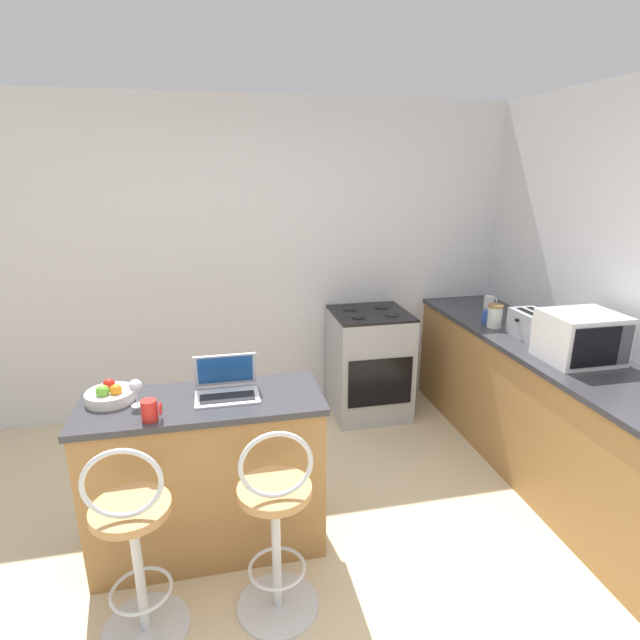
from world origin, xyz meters
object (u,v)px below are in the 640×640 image
at_px(bar_stool_far, 276,527).
at_px(storage_jar, 495,316).
at_px(laptop, 227,385).
at_px(mug_white, 489,302).
at_px(mug_red, 150,410).
at_px(stove_range, 369,363).
at_px(fruit_bowl, 110,395).
at_px(bar_stool_near, 135,548).
at_px(microwave, 581,337).
at_px(wine_glass_short, 136,387).
at_px(mug_blue, 487,316).
at_px(toaster, 530,324).

bearing_deg(bar_stool_far, storage_jar, 35.46).
relative_size(laptop, mug_white, 3.13).
bearing_deg(mug_red, stove_range, 44.05).
bearing_deg(laptop, storage_jar, 20.33).
distance_m(storage_jar, fruit_bowl, 2.69).
bearing_deg(mug_white, mug_red, -151.05).
height_order(bar_stool_near, laptop, laptop).
relative_size(microwave, fruit_bowl, 1.79).
distance_m(laptop, wine_glass_short, 0.45).
relative_size(laptop, storage_jar, 1.89).
xyz_separation_m(laptop, wine_glass_short, (-0.45, -0.04, 0.05)).
relative_size(bar_stool_far, fruit_bowl, 4.14).
bearing_deg(storage_jar, mug_white, 63.61).
bearing_deg(fruit_bowl, bar_stool_near, -75.98).
bearing_deg(mug_red, fruit_bowl, 131.26).
relative_size(microwave, storage_jar, 2.51).
xyz_separation_m(bar_stool_far, mug_white, (2.07, 1.79, 0.48)).
distance_m(bar_stool_near, mug_white, 3.27).
relative_size(microwave, wine_glass_short, 3.05).
bearing_deg(mug_blue, storage_jar, -97.89).
bearing_deg(stove_range, microwave, -54.01).
height_order(laptop, microwave, microwave).
bearing_deg(bar_stool_near, toaster, 22.16).
height_order(bar_stool_far, storage_jar, storage_jar).
height_order(storage_jar, fruit_bowl, storage_jar).
xyz_separation_m(toaster, mug_red, (-2.50, -0.70, -0.04)).
xyz_separation_m(laptop, mug_white, (2.25, 1.23, -0.00)).
relative_size(stove_range, wine_glass_short, 6.38).
bearing_deg(mug_blue, wine_glass_short, -159.65).
distance_m(fruit_bowl, mug_white, 3.08).
xyz_separation_m(bar_stool_far, mug_red, (-0.54, 0.34, 0.48)).
bearing_deg(bar_stool_far, mug_red, 147.66).
relative_size(wine_glass_short, mug_white, 1.36).
height_order(bar_stool_far, microwave, microwave).
relative_size(toaster, mug_red, 2.62).
xyz_separation_m(bar_stool_near, mug_red, (0.08, 0.34, 0.48)).
bearing_deg(mug_blue, mug_red, -155.54).
height_order(laptop, toaster, laptop).
xyz_separation_m(bar_stool_far, microwave, (1.98, 0.59, 0.58)).
bearing_deg(wine_glass_short, laptop, 5.67).
relative_size(toaster, wine_glass_short, 1.90).
height_order(bar_stool_near, stove_range, bar_stool_near).
relative_size(wine_glass_short, fruit_bowl, 0.59).
xyz_separation_m(mug_white, mug_red, (-2.61, -1.45, 0.00)).
xyz_separation_m(bar_stool_far, stove_range, (1.04, 1.88, -0.02)).
xyz_separation_m(stove_range, storage_jar, (0.79, -0.58, 0.54)).
bearing_deg(toaster, mug_white, 81.03).
bearing_deg(storage_jar, microwave, -77.98).
relative_size(mug_blue, mug_white, 0.87).
relative_size(toaster, storage_jar, 1.56).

